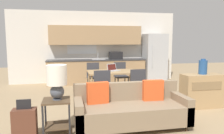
# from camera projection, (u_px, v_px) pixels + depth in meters

# --- Properties ---
(ground_plane) EXTENTS (20.00, 20.00, 0.00)m
(ground_plane) POSITION_uv_depth(u_px,v_px,m) (127.00, 126.00, 4.12)
(ground_plane) COLOR #9E8460
(wall_back) EXTENTS (6.40, 0.07, 2.70)m
(wall_back) POSITION_uv_depth(u_px,v_px,m) (95.00, 47.00, 8.45)
(wall_back) COLOR silver
(wall_back) RESTS_ON ground_plane
(kitchen_counter) EXTENTS (3.66, 0.65, 2.15)m
(kitchen_counter) POSITION_uv_depth(u_px,v_px,m) (97.00, 61.00, 8.22)
(kitchen_counter) COLOR tan
(kitchen_counter) RESTS_ON ground_plane
(refrigerator) EXTENTS (0.82, 0.73, 1.85)m
(refrigerator) POSITION_uv_depth(u_px,v_px,m) (155.00, 58.00, 8.57)
(refrigerator) COLOR #B7BABC
(refrigerator) RESTS_ON ground_plane
(dining_table) EXTENTS (1.39, 0.87, 0.74)m
(dining_table) POSITION_uv_depth(u_px,v_px,m) (112.00, 73.00, 6.23)
(dining_table) COLOR tan
(dining_table) RESTS_ON ground_plane
(couch) EXTENTS (2.07, 0.80, 0.85)m
(couch) POSITION_uv_depth(u_px,v_px,m) (130.00, 109.00, 4.08)
(couch) COLOR #3D2D1E
(couch) RESTS_ON ground_plane
(side_table) EXTENTS (0.47, 0.47, 0.60)m
(side_table) POSITION_uv_depth(u_px,v_px,m) (57.00, 111.00, 3.80)
(side_table) COLOR brown
(side_table) RESTS_ON ground_plane
(table_lamp) EXTENTS (0.35, 0.35, 0.61)m
(table_lamp) POSITION_uv_depth(u_px,v_px,m) (57.00, 79.00, 3.74)
(table_lamp) COLOR #4C515B
(table_lamp) RESTS_ON side_table
(credenza) EXTENTS (0.96, 0.43, 0.81)m
(credenza) POSITION_uv_depth(u_px,v_px,m) (201.00, 91.00, 5.28)
(credenza) COLOR tan
(credenza) RESTS_ON ground_plane
(vase) EXTENTS (0.20, 0.20, 0.37)m
(vase) POSITION_uv_depth(u_px,v_px,m) (203.00, 67.00, 5.24)
(vase) COLOR #234C84
(vase) RESTS_ON credenza
(dining_chair_far_left) EXTENTS (0.44, 0.44, 0.90)m
(dining_chair_far_left) POSITION_uv_depth(u_px,v_px,m) (94.00, 75.00, 6.95)
(dining_chair_far_left) COLOR #38383D
(dining_chair_far_left) RESTS_ON ground_plane
(dining_chair_far_right) EXTENTS (0.45, 0.45, 0.90)m
(dining_chair_far_right) POSITION_uv_depth(u_px,v_px,m) (121.00, 75.00, 7.09)
(dining_chair_far_right) COLOR #38383D
(dining_chair_far_right) RESTS_ON ground_plane
(dining_chair_near_right) EXTENTS (0.45, 0.45, 0.90)m
(dining_chair_near_right) POSITION_uv_depth(u_px,v_px,m) (136.00, 84.00, 5.56)
(dining_chair_near_right) COLOR #38383D
(dining_chair_near_right) RESTS_ON ground_plane
(dining_chair_near_left) EXTENTS (0.42, 0.42, 0.90)m
(dining_chair_near_left) POSITION_uv_depth(u_px,v_px,m) (101.00, 86.00, 5.37)
(dining_chair_near_left) COLOR #38383D
(dining_chair_near_left) RESTS_ON ground_plane
(laptop) EXTENTS (0.40, 0.37, 0.20)m
(laptop) POSITION_uv_depth(u_px,v_px,m) (113.00, 69.00, 6.30)
(laptop) COLOR #B7BABC
(laptop) RESTS_ON dining_table
(suitcase) EXTENTS (0.38, 0.22, 0.67)m
(suitcase) POSITION_uv_depth(u_px,v_px,m) (25.00, 124.00, 3.56)
(suitcase) COLOR brown
(suitcase) RESTS_ON ground_plane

